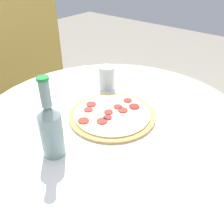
# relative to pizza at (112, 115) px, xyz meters

# --- Properties ---
(table) EXTENTS (1.05, 1.05, 0.75)m
(table) POSITION_rel_pizza_xyz_m (-0.01, -0.01, -0.19)
(table) COLOR white
(table) RESTS_ON ground_plane
(pizza) EXTENTS (0.33, 0.33, 0.02)m
(pizza) POSITION_rel_pizza_xyz_m (0.00, 0.00, 0.00)
(pizza) COLOR tan
(pizza) RESTS_ON table
(beer_bottle) EXTENTS (0.07, 0.07, 0.26)m
(beer_bottle) POSITION_rel_pizza_xyz_m (-0.27, 0.01, 0.09)
(beer_bottle) COLOR gray
(beer_bottle) RESTS_ON table
(drinking_glass) EXTENTS (0.07, 0.07, 0.11)m
(drinking_glass) POSITION_rel_pizza_xyz_m (0.16, 0.16, 0.05)
(drinking_glass) COLOR silver
(drinking_glass) RESTS_ON table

